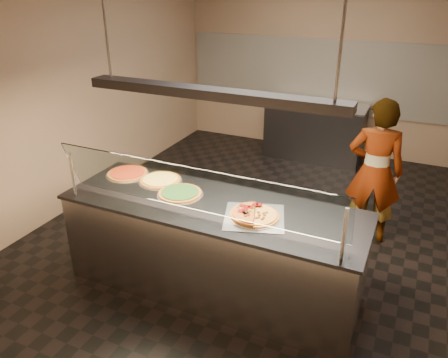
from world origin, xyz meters
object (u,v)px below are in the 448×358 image
at_px(half_pizza_pepperoni, 244,211).
at_px(pizza_spinach, 180,193).
at_px(pizza_tomato, 128,173).
at_px(heat_lamp_housing, 211,93).
at_px(pizza_cheese, 161,180).
at_px(worker, 375,172).
at_px(half_pizza_sausage, 266,217).
at_px(pizza_spatula, 170,185).
at_px(serving_counter, 213,247).
at_px(prep_table, 315,131).
at_px(perforated_tray, 254,217).
at_px(sneeze_guard, 193,190).

height_order(half_pizza_pepperoni, pizza_spinach, half_pizza_pepperoni).
bearing_deg(pizza_tomato, heat_lamp_housing, -11.56).
bearing_deg(pizza_cheese, worker, 35.29).
height_order(half_pizza_sausage, heat_lamp_housing, heat_lamp_housing).
relative_size(pizza_tomato, pizza_spatula, 1.70).
bearing_deg(pizza_cheese, serving_counter, -18.02).
height_order(pizza_spatula, heat_lamp_housing, heat_lamp_housing).
xyz_separation_m(half_pizza_sausage, prep_table, (-0.52, 3.92, -0.49)).
distance_m(serving_counter, prep_table, 3.85).
xyz_separation_m(prep_table, heat_lamp_housing, (-0.02, -3.85, 1.48)).
height_order(pizza_spatula, worker, worker).
bearing_deg(half_pizza_sausage, pizza_spatula, 169.22).
bearing_deg(half_pizza_sausage, perforated_tray, 179.22).
xyz_separation_m(serving_counter, pizza_spinach, (-0.36, 0.05, 0.48)).
relative_size(worker, heat_lamp_housing, 0.73).
relative_size(pizza_spinach, prep_table, 0.27).
bearing_deg(pizza_tomato, half_pizza_sausage, -10.14).
bearing_deg(worker, pizza_spinach, 37.48).
bearing_deg(sneeze_guard, perforated_tray, 32.30).
distance_m(perforated_tray, half_pizza_sausage, 0.10).
height_order(perforated_tray, pizza_cheese, pizza_cheese).
xyz_separation_m(sneeze_guard, prep_table, (0.02, 4.19, -0.76)).
height_order(pizza_spinach, pizza_tomato, pizza_spinach).
distance_m(pizza_tomato, pizza_spatula, 0.58).
xyz_separation_m(pizza_spatula, heat_lamp_housing, (0.53, -0.13, 0.99)).
xyz_separation_m(serving_counter, pizza_cheese, (-0.69, 0.23, 0.48)).
xyz_separation_m(pizza_cheese, pizza_tomato, (-0.40, -0.00, 0.00)).
xyz_separation_m(pizza_cheese, worker, (1.93, 1.36, -0.10)).
bearing_deg(half_pizza_pepperoni, heat_lamp_housing, 169.04).
bearing_deg(heat_lamp_housing, prep_table, 89.70).
distance_m(half_pizza_pepperoni, heat_lamp_housing, 1.04).
bearing_deg(half_pizza_pepperoni, half_pizza_sausage, -0.86).
relative_size(half_pizza_sausage, pizza_spatula, 1.80).
bearing_deg(half_pizza_pepperoni, sneeze_guard, -140.41).
xyz_separation_m(perforated_tray, pizza_cheese, (-1.13, 0.29, 0.01)).
bearing_deg(pizza_tomato, serving_counter, -11.56).
height_order(sneeze_guard, pizza_spinach, sneeze_guard).
relative_size(perforated_tray, half_pizza_sausage, 1.38).
bearing_deg(pizza_spinach, serving_counter, -7.58).
relative_size(perforated_tray, prep_table, 0.40).
bearing_deg(sneeze_guard, pizza_cheese, 140.67).
bearing_deg(serving_counter, pizza_cheese, 161.98).
xyz_separation_m(sneeze_guard, pizza_tomato, (-1.10, 0.57, -0.28)).
relative_size(sneeze_guard, perforated_tray, 4.01).
bearing_deg(heat_lamp_housing, half_pizza_sausage, -7.21).
distance_m(pizza_spinach, heat_lamp_housing, 1.07).
bearing_deg(heat_lamp_housing, pizza_cheese, 161.98).
bearing_deg(heat_lamp_housing, serving_counter, 0.00).
bearing_deg(pizza_tomato, perforated_tray, -10.74).
xyz_separation_m(sneeze_guard, perforated_tray, (0.44, 0.28, -0.29)).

